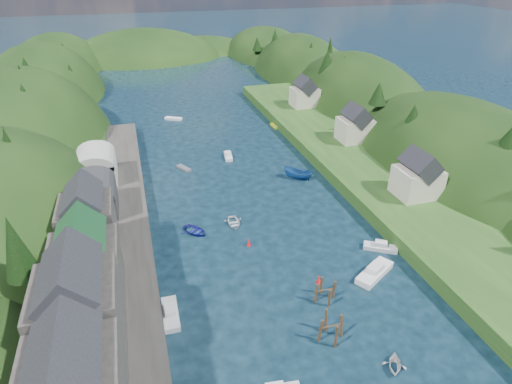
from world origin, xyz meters
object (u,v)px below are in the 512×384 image
object	(u,v)px
piling_cluster_far	(325,293)
channel_buoy_far	(249,243)
piling_cluster_near	(331,330)
channel_buoy_near	(319,280)

from	to	relation	value
piling_cluster_far	channel_buoy_far	distance (m)	15.44
piling_cluster_near	piling_cluster_far	distance (m)	6.37
piling_cluster_near	channel_buoy_far	bearing A→B (deg)	101.36
piling_cluster_far	channel_buoy_near	xyz separation A→B (m)	(0.63, 3.25, -0.62)
piling_cluster_near	channel_buoy_near	size ratio (longest dim) A/B	3.44
piling_cluster_near	piling_cluster_far	size ratio (longest dim) A/B	1.13
piling_cluster_far	channel_buoy_far	size ratio (longest dim) A/B	3.04
channel_buoy_near	channel_buoy_far	xyz separation A→B (m)	(-6.74, 10.92, 0.00)
piling_cluster_near	piling_cluster_far	xyz separation A→B (m)	(2.05, 6.02, -0.22)
piling_cluster_near	channel_buoy_near	xyz separation A→B (m)	(2.68, 9.27, -0.85)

